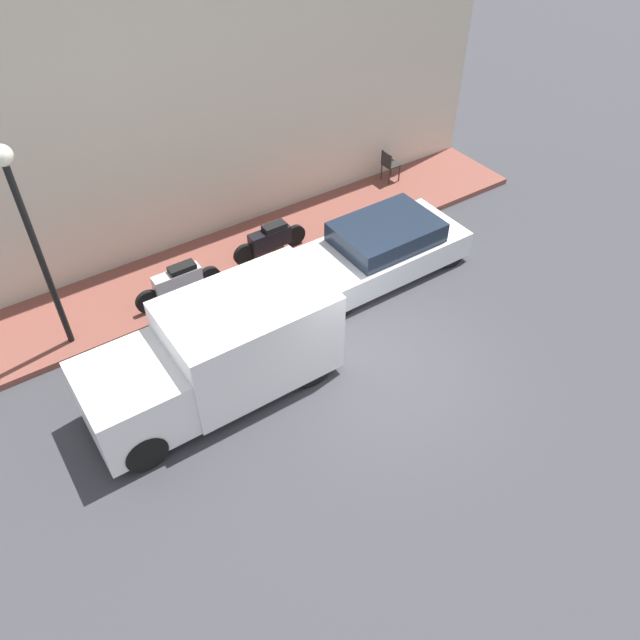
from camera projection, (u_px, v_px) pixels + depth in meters
The scene contains 9 objects.
ground_plane at pixel (376, 368), 12.19m from camera, with size 60.00×60.00×0.00m, color #38383D.
sidewalk at pixel (258, 249), 14.95m from camera, with size 2.23×14.62×0.14m.
building_facade at pixel (219, 105), 13.61m from camera, with size 0.30×14.62×6.36m.
parked_car at pixel (380, 249), 14.06m from camera, with size 1.82×4.10×1.23m.
delivery_van at pixel (215, 354), 11.11m from camera, with size 1.86×4.58×1.91m.
motorcycle_black at pixel (270, 239), 14.41m from camera, with size 0.30×1.89×0.78m.
scooter_silver at pixel (179, 282), 13.20m from camera, with size 0.30×1.95×0.84m.
streetlamp at pixel (25, 218), 10.58m from camera, with size 0.36×0.36×4.26m.
cafe_chair at pixel (389, 164), 16.83m from camera, with size 0.40×0.40×0.87m.
Camera 1 is at (-6.27, 5.58, 8.95)m, focal length 35.00 mm.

